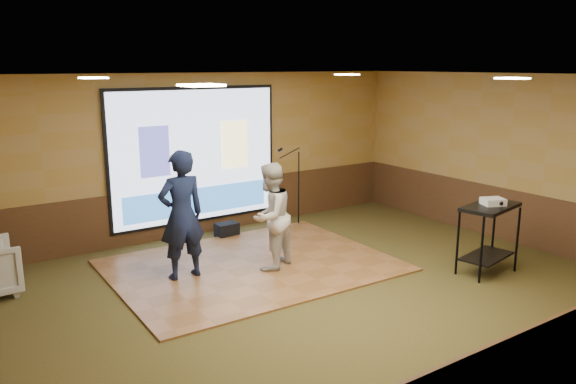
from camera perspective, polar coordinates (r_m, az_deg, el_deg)
ground at (r=8.02m, az=1.68°, el=-10.25°), size 9.00×9.00×0.00m
room_shell at (r=7.45m, az=1.79°, el=4.73°), size 9.04×7.04×3.02m
wainscot_back at (r=10.74m, az=-9.23°, el=-1.73°), size 9.00×0.04×0.95m
wainscot_front at (r=5.67m, az=23.71°, el=-16.44°), size 9.00×0.04×0.95m
wainscot_right at (r=10.98m, az=21.05°, el=-2.12°), size 0.04×7.00×0.95m
projector_screen at (r=10.49m, az=-9.33°, el=3.51°), size 3.32×0.06×2.52m
downlight_nw at (r=8.06m, az=-19.17°, el=10.90°), size 0.32×0.32×0.02m
downlight_ne at (r=10.16m, az=6.01°, el=11.78°), size 0.32×0.32×0.02m
downlight_sw at (r=4.96m, az=-8.82°, el=10.67°), size 0.32×0.32×0.02m
downlight_se at (r=7.92m, az=21.83°, el=10.68°), size 0.32×0.32×0.02m
dance_floor at (r=9.04m, az=-3.67°, el=-7.44°), size 4.34×3.34×0.03m
player_left at (r=8.36m, az=-10.77°, el=-2.31°), size 0.70×0.46×1.92m
player_right at (r=8.64m, az=-1.82°, el=-2.48°), size 1.01×0.93×1.66m
av_table at (r=9.05m, az=19.75°, el=-3.10°), size 1.02×0.54×1.08m
projector at (r=8.98m, az=20.12°, el=-0.91°), size 0.39×0.37×0.10m
mic_stand at (r=11.13m, az=0.85°, el=-0.94°), size 0.63×0.26×1.60m
duffel_bag at (r=10.57m, az=-6.23°, el=-3.83°), size 0.42×0.29×0.26m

